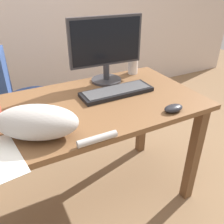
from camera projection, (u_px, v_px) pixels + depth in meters
name	position (u px, v px, depth m)	size (l,w,h in m)	color
ground_plane	(88.00, 199.00, 1.69)	(8.00, 8.00, 0.00)	#846647
desk	(83.00, 123.00, 1.38)	(1.37, 0.71, 0.75)	brown
office_chair	(28.00, 109.00, 2.05)	(0.48, 0.48, 0.89)	black
monitor	(106.00, 47.00, 1.50)	(0.48, 0.20, 0.41)	#333338
keyboard	(117.00, 92.00, 1.44)	(0.44, 0.15, 0.03)	black
cat	(32.00, 121.00, 1.03)	(0.54, 0.34, 0.20)	#B2ADA8
computer_mouse	(173.00, 108.00, 1.25)	(0.11, 0.06, 0.04)	#232328
water_bottle	(133.00, 57.00, 1.69)	(0.07, 0.07, 0.25)	silver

